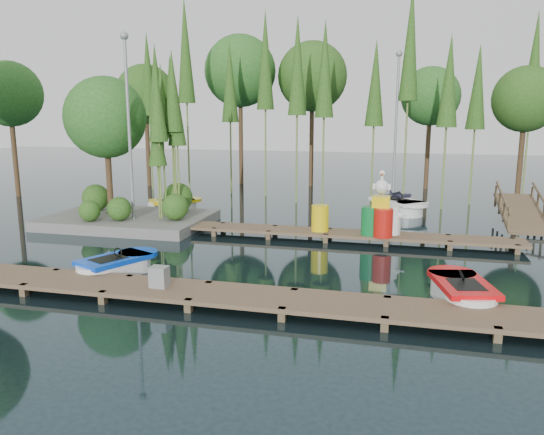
% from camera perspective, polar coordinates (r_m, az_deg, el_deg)
% --- Properties ---
extents(ground_plane, '(90.00, 90.00, 0.00)m').
position_cam_1_polar(ground_plane, '(16.79, -2.08, -3.93)').
color(ground_plane, '#1D3137').
extents(near_dock, '(18.00, 1.50, 0.50)m').
position_cam_1_polar(near_dock, '(12.65, -7.86, -8.03)').
color(near_dock, brown).
rests_on(near_dock, ground).
extents(far_dock, '(15.00, 1.20, 0.50)m').
position_cam_1_polar(far_dock, '(18.86, 2.97, -1.52)').
color(far_dock, brown).
rests_on(far_dock, ground).
extents(island, '(6.20, 4.20, 6.75)m').
position_cam_1_polar(island, '(21.78, -15.87, 7.64)').
color(island, slate).
rests_on(island, ground).
extents(tree_screen, '(34.42, 18.53, 10.31)m').
position_cam_1_polar(tree_screen, '(27.02, 0.05, 14.89)').
color(tree_screen, '#4A341F').
rests_on(tree_screen, ground).
extents(lamp_island, '(0.30, 0.30, 7.25)m').
position_cam_1_polar(lamp_island, '(20.67, -15.19, 10.49)').
color(lamp_island, gray).
rests_on(lamp_island, ground).
extents(lamp_rear, '(0.30, 0.30, 7.25)m').
position_cam_1_polar(lamp_rear, '(26.55, 13.23, 10.66)').
color(lamp_rear, gray).
rests_on(lamp_rear, ground).
extents(ramp, '(1.50, 3.94, 1.49)m').
position_cam_1_polar(ramp, '(22.81, 25.21, 0.56)').
color(ramp, brown).
rests_on(ramp, ground).
extents(boat_blue, '(2.00, 2.65, 0.81)m').
position_cam_1_polar(boat_blue, '(15.21, -16.41, -5.08)').
color(boat_blue, white).
rests_on(boat_blue, ground).
extents(boat_red, '(1.68, 2.71, 0.85)m').
position_cam_1_polar(boat_red, '(13.27, 19.72, -7.63)').
color(boat_red, white).
rests_on(boat_red, ground).
extents(boat_yellow_far, '(2.62, 2.41, 1.24)m').
position_cam_1_polar(boat_yellow_far, '(24.47, -10.57, 1.33)').
color(boat_yellow_far, white).
rests_on(boat_yellow_far, ground).
extents(boat_white_far, '(3.00, 3.10, 1.41)m').
position_cam_1_polar(boat_white_far, '(24.09, 13.38, 1.19)').
color(boat_white_far, white).
rests_on(boat_white_far, ground).
extents(utility_cabinet, '(0.41, 0.34, 0.50)m').
position_cam_1_polar(utility_cabinet, '(12.95, -12.03, -6.26)').
color(utility_cabinet, gray).
rests_on(utility_cabinet, near_dock).
extents(yellow_barrel, '(0.61, 0.61, 0.91)m').
position_cam_1_polar(yellow_barrel, '(18.62, 5.19, -0.06)').
color(yellow_barrel, yellow).
rests_on(yellow_barrel, far_dock).
extents(drum_cluster, '(1.28, 1.17, 2.20)m').
position_cam_1_polar(drum_cluster, '(18.23, 11.68, 0.12)').
color(drum_cluster, '#0C6C2A').
rests_on(drum_cluster, far_dock).
extents(seagull_post, '(0.48, 0.26, 0.76)m').
position_cam_1_polar(seagull_post, '(18.39, 13.57, -0.28)').
color(seagull_post, gray).
rests_on(seagull_post, far_dock).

